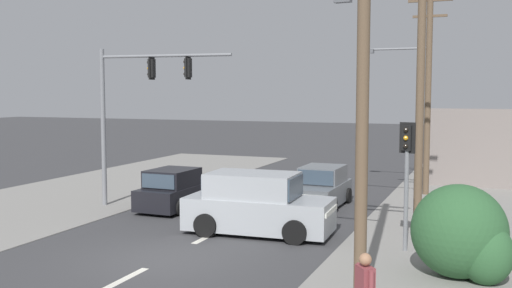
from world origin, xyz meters
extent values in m
plane|color=#3A3A3D|center=(0.00, 0.00, 0.00)|extent=(140.00, 140.00, 0.00)
cube|color=silver|center=(0.00, -2.00, 0.00)|extent=(0.20, 2.40, 0.01)
cube|color=silver|center=(0.00, 3.00, 0.00)|extent=(0.20, 2.40, 0.01)
cube|color=silver|center=(0.00, 8.00, 0.00)|extent=(0.20, 2.40, 0.01)
cube|color=gray|center=(-8.50, 4.00, 0.01)|extent=(8.00, 40.00, 0.02)
cylinder|color=brown|center=(5.45, -1.25, 5.10)|extent=(0.26, 0.26, 10.21)
cylinder|color=brown|center=(5.80, 6.05, 5.19)|extent=(0.26, 0.26, 10.38)
cube|color=#595B60|center=(3.22, 6.36, 7.41)|extent=(0.59, 0.34, 0.18)
cylinder|color=brown|center=(5.39, 12.84, 4.31)|extent=(0.26, 0.26, 8.63)
cube|color=brown|center=(5.39, 12.84, 8.18)|extent=(1.80, 0.12, 0.11)
cube|color=brown|center=(5.39, 12.84, 7.53)|extent=(1.40, 0.12, 0.10)
cylinder|color=slate|center=(4.09, 12.86, 6.21)|extent=(2.60, 0.12, 0.09)
cube|color=#595B60|center=(2.79, 12.87, 6.14)|extent=(0.56, 0.29, 0.18)
cylinder|color=slate|center=(-5.92, 5.79, 3.00)|extent=(0.18, 0.18, 6.00)
cylinder|color=slate|center=(-3.33, 6.00, 5.70)|extent=(5.19, 0.54, 0.11)
cube|color=black|center=(-3.84, 5.96, 5.25)|extent=(0.22, 0.28, 0.68)
cube|color=black|center=(-3.84, 5.96, 5.25)|extent=(0.08, 0.44, 0.84)
sphere|color=black|center=(-3.96, 5.95, 5.47)|extent=(0.13, 0.13, 0.13)
sphere|color=orange|center=(-3.96, 5.95, 5.25)|extent=(0.13, 0.13, 0.13)
sphere|color=black|center=(-3.96, 5.95, 5.03)|extent=(0.13, 0.13, 0.13)
cube|color=black|center=(-2.39, 6.08, 5.25)|extent=(0.22, 0.28, 0.68)
cube|color=black|center=(-2.39, 6.08, 5.25)|extent=(0.08, 0.44, 0.84)
sphere|color=black|center=(-2.51, 6.07, 5.47)|extent=(0.13, 0.13, 0.13)
sphere|color=orange|center=(-2.51, 6.07, 5.25)|extent=(0.13, 0.13, 0.13)
sphere|color=black|center=(-2.51, 6.07, 5.03)|extent=(0.13, 0.13, 0.13)
cylinder|color=slate|center=(5.80, 3.21, 1.40)|extent=(0.12, 0.12, 2.80)
cube|color=black|center=(5.80, 3.21, 3.14)|extent=(0.30, 0.26, 0.68)
cube|color=black|center=(5.80, 3.21, 3.14)|extent=(0.44, 0.15, 0.84)
sphere|color=black|center=(5.77, 3.09, 3.36)|extent=(0.13, 0.13, 0.13)
sphere|color=orange|center=(5.77, 3.09, 3.14)|extent=(0.13, 0.13, 0.13)
sphere|color=black|center=(5.77, 3.09, 2.92)|extent=(0.13, 0.13, 0.13)
ellipsoid|color=#2D5B33|center=(7.27, 1.27, 1.11)|extent=(2.22, 2.00, 2.23)
ellipsoid|color=#2D5B33|center=(7.88, 0.93, 0.72)|extent=(1.22, 1.11, 1.45)
cube|color=#A3A8AD|center=(1.31, 3.64, 0.64)|extent=(4.58, 2.04, 1.00)
cube|color=#A3A8AD|center=(1.11, 3.63, 1.52)|extent=(2.77, 1.84, 0.76)
cube|color=#384756|center=(2.48, 3.69, 1.52)|extent=(0.13, 1.58, 0.65)
cube|color=#384756|center=(-0.26, 3.57, 1.52)|extent=(0.13, 1.55, 0.61)
cube|color=white|center=(3.58, 3.74, 0.86)|extent=(0.11, 1.56, 0.14)
cylinder|color=black|center=(2.66, 4.62, 0.36)|extent=(0.73, 0.25, 0.72)
cylinder|color=black|center=(2.74, 2.78, 0.36)|extent=(0.73, 0.25, 0.72)
cylinder|color=black|center=(-0.13, 4.49, 0.36)|extent=(0.73, 0.25, 0.72)
cylinder|color=black|center=(-0.05, 2.66, 0.36)|extent=(0.73, 0.25, 0.72)
cube|color=slate|center=(1.91, 8.61, 0.51)|extent=(1.66, 3.63, 0.76)
cube|color=slate|center=(1.92, 8.91, 1.21)|extent=(1.51, 1.92, 0.64)
cube|color=#384756|center=(1.90, 7.94, 1.21)|extent=(1.36, 0.08, 0.54)
cube|color=#384756|center=(1.93, 9.88, 1.21)|extent=(1.33, 0.08, 0.51)
cube|color=white|center=(1.88, 6.79, 0.68)|extent=(1.36, 0.06, 0.14)
cylinder|color=black|center=(2.69, 7.48, 0.30)|extent=(0.19, 0.60, 0.60)
cylinder|color=black|center=(1.09, 7.51, 0.30)|extent=(0.19, 0.60, 0.60)
cylinder|color=black|center=(2.73, 9.71, 0.30)|extent=(0.19, 0.60, 0.60)
cylinder|color=black|center=(1.13, 9.74, 0.30)|extent=(0.19, 0.60, 0.60)
cube|color=black|center=(-3.02, 6.27, 0.51)|extent=(1.70, 3.65, 0.76)
cube|color=black|center=(-3.03, 5.97, 1.21)|extent=(1.54, 1.94, 0.64)
cube|color=#384756|center=(-3.00, 6.94, 1.21)|extent=(1.36, 0.10, 0.54)
cube|color=#384756|center=(-3.06, 5.00, 1.21)|extent=(1.33, 0.10, 0.51)
cube|color=white|center=(-2.97, 8.09, 0.68)|extent=(1.36, 0.08, 0.14)
cylinder|color=black|center=(-3.79, 7.41, 0.30)|extent=(0.20, 0.61, 0.60)
cylinder|color=black|center=(-2.19, 7.36, 0.30)|extent=(0.20, 0.61, 0.60)
cylinder|color=black|center=(-3.86, 5.18, 0.30)|extent=(0.20, 0.61, 0.60)
cylinder|color=black|center=(-2.26, 5.13, 0.30)|extent=(0.20, 0.61, 0.60)
cube|color=brown|center=(5.96, -3.33, 1.12)|extent=(0.39, 0.42, 0.56)
sphere|color=#9E7051|center=(5.96, -3.33, 1.52)|extent=(0.22, 0.22, 0.22)
cylinder|color=brown|center=(6.10, -3.51, 1.12)|extent=(0.09, 0.09, 0.54)
cylinder|color=brown|center=(5.82, -3.14, 1.12)|extent=(0.09, 0.09, 0.54)
camera|label=1|loc=(7.88, -13.34, 4.38)|focal=42.00mm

